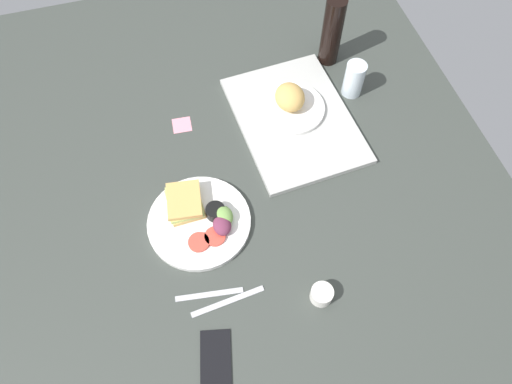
{
  "coord_description": "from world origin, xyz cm",
  "views": [
    {
      "loc": [
        63.75,
        -14.83,
        116.66
      ],
      "look_at": [
        2.0,
        3.0,
        4.0
      ],
      "focal_mm": 33.64,
      "sensor_mm": 36.0,
      "label": 1
    }
  ],
  "objects_px": {
    "sticky_note": "(182,125)",
    "plate_with_salad": "(200,218)",
    "knife": "(228,301)",
    "cell_phone": "(216,361)",
    "bread_plate_near": "(291,102)",
    "drinking_glass": "(354,79)",
    "serving_tray": "(294,120)",
    "espresso_cup": "(322,294)",
    "fork": "(209,294)",
    "soda_bottle": "(332,32)"
  },
  "relations": [
    {
      "from": "cell_phone",
      "to": "soda_bottle",
      "type": "bearing_deg",
      "value": 157.53
    },
    {
      "from": "serving_tray",
      "to": "knife",
      "type": "distance_m",
      "value": 0.59
    },
    {
      "from": "espresso_cup",
      "to": "sticky_note",
      "type": "xyz_separation_m",
      "value": [
        -0.62,
        -0.22,
        -0.02
      ]
    },
    {
      "from": "soda_bottle",
      "to": "fork",
      "type": "xyz_separation_m",
      "value": [
        0.68,
        -0.56,
        -0.11
      ]
    },
    {
      "from": "espresso_cup",
      "to": "fork",
      "type": "xyz_separation_m",
      "value": [
        -0.08,
        -0.27,
        -0.02
      ]
    },
    {
      "from": "serving_tray",
      "to": "sticky_note",
      "type": "xyz_separation_m",
      "value": [
        -0.08,
        -0.33,
        -0.01
      ]
    },
    {
      "from": "fork",
      "to": "plate_with_salad",
      "type": "bearing_deg",
      "value": 91.22
    },
    {
      "from": "serving_tray",
      "to": "fork",
      "type": "relative_size",
      "value": 2.65
    },
    {
      "from": "serving_tray",
      "to": "cell_phone",
      "type": "height_order",
      "value": "serving_tray"
    },
    {
      "from": "bread_plate_near",
      "to": "soda_bottle",
      "type": "bearing_deg",
      "value": 133.21
    },
    {
      "from": "plate_with_salad",
      "to": "cell_phone",
      "type": "relative_size",
      "value": 1.93
    },
    {
      "from": "sticky_note",
      "to": "plate_with_salad",
      "type": "bearing_deg",
      "value": -3.07
    },
    {
      "from": "espresso_cup",
      "to": "fork",
      "type": "relative_size",
      "value": 0.33
    },
    {
      "from": "plate_with_salad",
      "to": "espresso_cup",
      "type": "xyz_separation_m",
      "value": [
        0.29,
        0.24,
        0.0
      ]
    },
    {
      "from": "plate_with_salad",
      "to": "sticky_note",
      "type": "bearing_deg",
      "value": 176.93
    },
    {
      "from": "knife",
      "to": "serving_tray",
      "type": "bearing_deg",
      "value": 50.09
    },
    {
      "from": "bread_plate_near",
      "to": "drinking_glass",
      "type": "distance_m",
      "value": 0.21
    },
    {
      "from": "drinking_glass",
      "to": "bread_plate_near",
      "type": "bearing_deg",
      "value": -83.59
    },
    {
      "from": "espresso_cup",
      "to": "cell_phone",
      "type": "bearing_deg",
      "value": -74.99
    },
    {
      "from": "bread_plate_near",
      "to": "plate_with_salad",
      "type": "xyz_separation_m",
      "value": [
        0.29,
        -0.35,
        -0.03
      ]
    },
    {
      "from": "serving_tray",
      "to": "fork",
      "type": "height_order",
      "value": "serving_tray"
    },
    {
      "from": "fork",
      "to": "cell_phone",
      "type": "bearing_deg",
      "value": -90.15
    },
    {
      "from": "bread_plate_near",
      "to": "cell_phone",
      "type": "relative_size",
      "value": 1.41
    },
    {
      "from": "soda_bottle",
      "to": "espresso_cup",
      "type": "bearing_deg",
      "value": -21.45
    },
    {
      "from": "bread_plate_near",
      "to": "soda_bottle",
      "type": "height_order",
      "value": "soda_bottle"
    },
    {
      "from": "bread_plate_near",
      "to": "soda_bottle",
      "type": "relative_size",
      "value": 0.87
    },
    {
      "from": "espresso_cup",
      "to": "knife",
      "type": "height_order",
      "value": "espresso_cup"
    },
    {
      "from": "knife",
      "to": "cell_phone",
      "type": "bearing_deg",
      "value": -121.17
    },
    {
      "from": "knife",
      "to": "sticky_note",
      "type": "xyz_separation_m",
      "value": [
        -0.57,
        0.0,
        -0.0
      ]
    },
    {
      "from": "plate_with_salad",
      "to": "drinking_glass",
      "type": "distance_m",
      "value": 0.65
    },
    {
      "from": "serving_tray",
      "to": "fork",
      "type": "distance_m",
      "value": 0.59
    },
    {
      "from": "knife",
      "to": "drinking_glass",
      "type": "bearing_deg",
      "value": 39.83
    },
    {
      "from": "espresso_cup",
      "to": "sticky_note",
      "type": "relative_size",
      "value": 1.0
    },
    {
      "from": "serving_tray",
      "to": "plate_with_salad",
      "type": "xyz_separation_m",
      "value": [
        0.25,
        -0.35,
        0.01
      ]
    },
    {
      "from": "bread_plate_near",
      "to": "knife",
      "type": "height_order",
      "value": "bread_plate_near"
    },
    {
      "from": "drinking_glass",
      "to": "soda_bottle",
      "type": "bearing_deg",
      "value": -171.62
    },
    {
      "from": "drinking_glass",
      "to": "plate_with_salad",
      "type": "bearing_deg",
      "value": -60.75
    },
    {
      "from": "serving_tray",
      "to": "drinking_glass",
      "type": "bearing_deg",
      "value": 106.53
    },
    {
      "from": "plate_with_salad",
      "to": "sticky_note",
      "type": "height_order",
      "value": "plate_with_salad"
    },
    {
      "from": "sticky_note",
      "to": "bread_plate_near",
      "type": "bearing_deg",
      "value": 82.63
    },
    {
      "from": "drinking_glass",
      "to": "soda_bottle",
      "type": "height_order",
      "value": "soda_bottle"
    },
    {
      "from": "drinking_glass",
      "to": "knife",
      "type": "relative_size",
      "value": 0.61
    },
    {
      "from": "drinking_glass",
      "to": "fork",
      "type": "distance_m",
      "value": 0.79
    },
    {
      "from": "plate_with_salad",
      "to": "soda_bottle",
      "type": "distance_m",
      "value": 0.72
    },
    {
      "from": "soda_bottle",
      "to": "sticky_note",
      "type": "bearing_deg",
      "value": -75.44
    },
    {
      "from": "knife",
      "to": "cell_phone",
      "type": "distance_m",
      "value": 0.14
    },
    {
      "from": "soda_bottle",
      "to": "knife",
      "type": "height_order",
      "value": "soda_bottle"
    },
    {
      "from": "serving_tray",
      "to": "soda_bottle",
      "type": "relative_size",
      "value": 1.92
    },
    {
      "from": "plate_with_salad",
      "to": "soda_bottle",
      "type": "relative_size",
      "value": 1.19
    },
    {
      "from": "soda_bottle",
      "to": "fork",
      "type": "relative_size",
      "value": 1.38
    }
  ]
}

